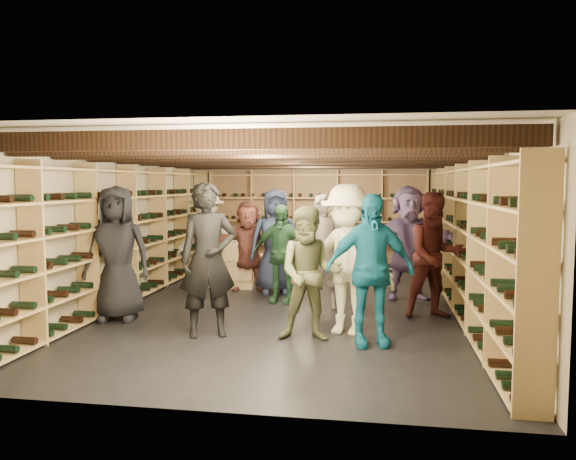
# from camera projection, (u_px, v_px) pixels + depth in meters

# --- Properties ---
(ground) EXTENTS (8.00, 8.00, 0.00)m
(ground) POSITION_uv_depth(u_px,v_px,m) (288.00, 306.00, 8.55)
(ground) COLOR black
(ground) RESTS_ON ground
(walls) EXTENTS (5.52, 8.02, 2.40)m
(walls) POSITION_uv_depth(u_px,v_px,m) (288.00, 228.00, 8.45)
(walls) COLOR tan
(walls) RESTS_ON ground
(ceiling) EXTENTS (5.50, 8.00, 0.01)m
(ceiling) POSITION_uv_depth(u_px,v_px,m) (288.00, 148.00, 8.35)
(ceiling) COLOR beige
(ceiling) RESTS_ON walls
(ceiling_joists) EXTENTS (5.40, 7.12, 0.18)m
(ceiling_joists) POSITION_uv_depth(u_px,v_px,m) (288.00, 157.00, 8.36)
(ceiling_joists) COLOR black
(ceiling_joists) RESTS_ON ground
(wine_rack_left) EXTENTS (0.32, 7.50, 2.15)m
(wine_rack_left) POSITION_uv_depth(u_px,v_px,m) (128.00, 234.00, 8.87)
(wine_rack_left) COLOR tan
(wine_rack_left) RESTS_ON ground
(wine_rack_right) EXTENTS (0.32, 7.50, 2.15)m
(wine_rack_right) POSITION_uv_depth(u_px,v_px,m) (465.00, 239.00, 8.06)
(wine_rack_right) COLOR tan
(wine_rack_right) RESTS_ON ground
(wine_rack_back) EXTENTS (4.70, 0.30, 2.15)m
(wine_rack_back) POSITION_uv_depth(u_px,v_px,m) (316.00, 220.00, 12.23)
(wine_rack_back) COLOR tan
(wine_rack_back) RESTS_ON ground
(crate_stack_left) EXTENTS (0.53, 0.38, 0.85)m
(crate_stack_left) POSITION_uv_depth(u_px,v_px,m) (239.00, 265.00, 9.97)
(crate_stack_left) COLOR tan
(crate_stack_left) RESTS_ON ground
(crate_stack_right) EXTENTS (0.57, 0.46, 0.51)m
(crate_stack_right) POSITION_uv_depth(u_px,v_px,m) (264.00, 268.00, 10.70)
(crate_stack_right) COLOR tan
(crate_stack_right) RESTS_ON ground
(crate_loose) EXTENTS (0.57, 0.45, 0.17)m
(crate_loose) POSITION_uv_depth(u_px,v_px,m) (370.00, 279.00, 10.51)
(crate_loose) COLOR tan
(crate_loose) RESTS_ON ground
(person_0) EXTENTS (0.98, 0.72, 1.84)m
(person_0) POSITION_uv_depth(u_px,v_px,m) (117.00, 253.00, 7.66)
(person_0) COLOR black
(person_0) RESTS_ON ground
(person_1) EXTENTS (0.81, 0.69, 1.89)m
(person_1) POSITION_uv_depth(u_px,v_px,m) (208.00, 260.00, 6.84)
(person_1) COLOR black
(person_1) RESTS_ON ground
(person_2) EXTENTS (0.81, 0.65, 1.61)m
(person_2) POSITION_uv_depth(u_px,v_px,m) (310.00, 274.00, 6.67)
(person_2) COLOR brown
(person_2) RESTS_ON ground
(person_3) EXTENTS (1.34, 0.96, 1.86)m
(person_3) POSITION_uv_depth(u_px,v_px,m) (347.00, 259.00, 6.96)
(person_3) COLOR beige
(person_3) RESTS_ON ground
(person_4) EXTENTS (1.11, 0.69, 1.76)m
(person_4) POSITION_uv_depth(u_px,v_px,m) (370.00, 270.00, 6.46)
(person_4) COLOR #126687
(person_4) RESTS_ON ground
(person_5) EXTENTS (1.52, 0.68, 1.58)m
(person_5) POSITION_uv_depth(u_px,v_px,m) (248.00, 245.00, 9.82)
(person_5) COLOR brown
(person_5) RESTS_ON ground
(person_6) EXTENTS (0.98, 0.76, 1.78)m
(person_6) POSITION_uv_depth(u_px,v_px,m) (275.00, 241.00, 9.54)
(person_6) COLOR #202843
(person_6) RESTS_ON ground
(person_7) EXTENTS (0.68, 0.50, 1.71)m
(person_7) POSITION_uv_depth(u_px,v_px,m) (325.00, 251.00, 8.40)
(person_7) COLOR gray
(person_7) RESTS_ON ground
(person_8) EXTENTS (1.00, 0.87, 1.75)m
(person_8) POSITION_uv_depth(u_px,v_px,m) (435.00, 255.00, 7.78)
(person_8) COLOR #421614
(person_8) RESTS_ON ground
(person_9) EXTENTS (1.19, 0.75, 1.76)m
(person_9) POSITION_uv_depth(u_px,v_px,m) (207.00, 239.00, 10.03)
(person_9) COLOR #A7A398
(person_9) RESTS_ON ground
(person_10) EXTENTS (0.94, 0.47, 1.55)m
(person_10) POSITION_uv_depth(u_px,v_px,m) (281.00, 254.00, 8.78)
(person_10) COLOR #244F2F
(person_10) RESTS_ON ground
(person_11) EXTENTS (1.78, 0.88, 1.84)m
(person_11) POSITION_uv_depth(u_px,v_px,m) (408.00, 242.00, 9.04)
(person_11) COLOR slate
(person_11) RESTS_ON ground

